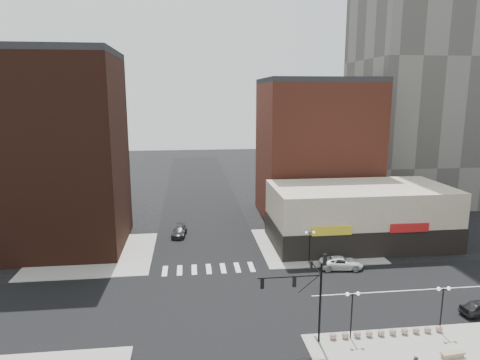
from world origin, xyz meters
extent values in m
plane|color=black|center=(0.00, 0.00, 0.00)|extent=(240.00, 240.00, 0.00)
cube|color=black|center=(0.00, 0.00, 0.01)|extent=(200.00, 14.00, 0.02)
cube|color=black|center=(0.00, 0.00, 0.01)|extent=(14.00, 200.00, 0.02)
cube|color=gray|center=(-14.50, 14.50, 0.06)|extent=(15.00, 15.00, 0.12)
cube|color=gray|center=(14.50, 14.50, 0.06)|extent=(15.00, 15.00, 0.12)
cube|color=#371A11|center=(-19.00, 18.50, 12.50)|extent=(16.00, 15.00, 25.00)
cube|color=#371A11|center=(-32.00, 34.00, 6.00)|extent=(20.00, 18.00, 12.00)
cube|color=brown|center=(19.00, 29.50, 11.00)|extent=(18.00, 15.00, 22.00)
cube|color=#47443F|center=(60.00, 56.00, 41.00)|extent=(18.00, 18.00, 82.00)
cube|color=beige|center=(21.00, 15.00, 4.00)|extent=(24.00, 12.00, 8.00)
cube|color=black|center=(21.00, 15.00, 1.70)|extent=(24.20, 12.20, 3.40)
cylinder|color=black|center=(8.20, -8.20, 3.50)|extent=(0.18, 0.18, 7.00)
cylinder|color=black|center=(5.60, -8.20, 6.00)|extent=(5.20, 0.11, 0.11)
cylinder|color=black|center=(7.20, -8.20, 5.30)|extent=(1.72, 0.06, 1.46)
cylinder|color=black|center=(8.20, -6.70, 6.00)|extent=(0.11, 3.00, 0.11)
cube|color=black|center=(3.40, -8.20, 5.60)|extent=(0.28, 0.18, 0.95)
sphere|color=red|center=(3.40, -8.20, 5.90)|extent=(0.16, 0.16, 0.16)
cube|color=black|center=(6.00, -8.20, 5.60)|extent=(0.28, 0.18, 0.95)
sphere|color=red|center=(6.00, -8.20, 5.90)|extent=(0.16, 0.16, 0.16)
cube|color=black|center=(8.20, -5.40, 5.60)|extent=(0.18, 0.28, 0.95)
sphere|color=red|center=(8.20, -5.40, 5.90)|extent=(0.16, 0.16, 0.16)
cube|color=black|center=(8.45, -8.20, 7.30)|extent=(0.28, 0.18, 0.95)
sphere|color=red|center=(8.45, -8.20, 7.60)|extent=(0.16, 0.16, 0.16)
cylinder|color=black|center=(11.00, -8.00, 2.12)|extent=(0.11, 0.11, 4.00)
cylinder|color=black|center=(11.00, -8.00, 4.02)|extent=(0.90, 0.06, 0.06)
sphere|color=white|center=(10.55, -8.00, 4.12)|extent=(0.32, 0.32, 0.32)
sphere|color=white|center=(11.45, -8.00, 4.12)|extent=(0.32, 0.32, 0.32)
cylinder|color=black|center=(19.00, -8.00, 2.12)|extent=(0.11, 0.11, 4.00)
cylinder|color=black|center=(19.00, -8.00, 4.02)|extent=(0.90, 0.06, 0.06)
sphere|color=white|center=(18.55, -8.00, 4.12)|extent=(0.32, 0.32, 0.32)
sphere|color=white|center=(19.45, -8.00, 4.12)|extent=(0.32, 0.32, 0.32)
cylinder|color=black|center=(12.00, 8.00, 2.12)|extent=(0.11, 0.11, 4.00)
cylinder|color=black|center=(12.00, 8.00, 4.02)|extent=(0.90, 0.06, 0.06)
sphere|color=white|center=(11.55, 8.00, 4.12)|extent=(0.32, 0.32, 0.32)
sphere|color=white|center=(12.45, 8.00, 4.12)|extent=(0.32, 0.32, 0.32)
sphere|color=gray|center=(9.50, -8.00, 0.41)|extent=(0.58, 0.58, 0.58)
sphere|color=gray|center=(10.55, -8.00, 0.41)|extent=(0.58, 0.58, 0.58)
sphere|color=gray|center=(11.60, -8.00, 0.41)|extent=(0.58, 0.58, 0.58)
sphere|color=gray|center=(12.65, -8.00, 0.41)|extent=(0.58, 0.58, 0.58)
sphere|color=gray|center=(13.70, -8.00, 0.41)|extent=(0.58, 0.58, 0.58)
sphere|color=gray|center=(14.75, -8.00, 0.41)|extent=(0.58, 0.58, 0.58)
sphere|color=gray|center=(15.80, -8.00, 0.41)|extent=(0.58, 0.58, 0.58)
sphere|color=gray|center=(16.85, -8.00, 0.41)|extent=(0.58, 0.58, 0.58)
sphere|color=gray|center=(17.90, -8.00, 0.41)|extent=(0.58, 0.58, 0.58)
sphere|color=gray|center=(18.95, -8.00, 0.41)|extent=(0.58, 0.58, 0.58)
imported|color=white|center=(15.46, 6.50, 0.70)|extent=(5.26, 2.86, 1.40)
imported|color=black|center=(-3.76, 20.76, 0.67)|extent=(2.43, 4.84, 1.35)
cube|color=#9F866D|center=(17.90, -11.55, 0.28)|extent=(1.75, 0.65, 0.32)
cube|color=#9F866D|center=(17.90, -11.55, 0.51)|extent=(1.98, 0.78, 0.13)
camera|label=1|loc=(-2.15, -39.24, 20.21)|focal=32.00mm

